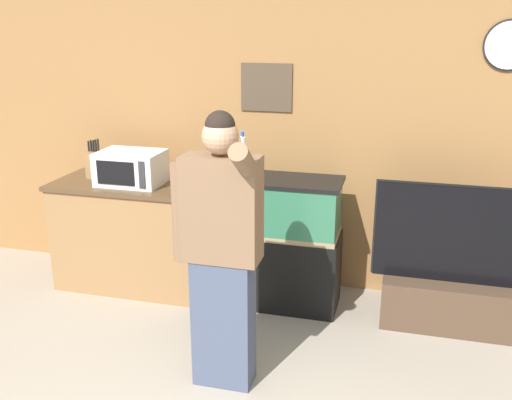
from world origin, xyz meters
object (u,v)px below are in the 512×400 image
object	(u,v)px
knife_block	(95,164)
tv_on_stand	(448,286)
aquarium_on_stand	(281,242)
counter_island	(134,234)
person_standing	(221,250)
microwave	(131,168)

from	to	relation	value
knife_block	tv_on_stand	world-z (taller)	knife_block
aquarium_on_stand	tv_on_stand	size ratio (longest dim) A/B	0.91
knife_block	counter_island	bearing A→B (deg)	-8.75
tv_on_stand	person_standing	size ratio (longest dim) A/B	0.66
knife_block	person_standing	distance (m)	1.96
microwave	tv_on_stand	world-z (taller)	microwave
person_standing	aquarium_on_stand	bearing A→B (deg)	83.87
knife_block	aquarium_on_stand	world-z (taller)	knife_block
counter_island	knife_block	bearing A→B (deg)	171.25
knife_block	person_standing	world-z (taller)	person_standing
person_standing	microwave	bearing A→B (deg)	135.42
microwave	tv_on_stand	xyz separation A→B (m)	(2.56, -0.03, -0.74)
tv_on_stand	knife_block	bearing A→B (deg)	177.72
person_standing	tv_on_stand	bearing A→B (deg)	37.76
microwave	aquarium_on_stand	size ratio (longest dim) A/B	0.49
microwave	knife_block	world-z (taller)	knife_block
aquarium_on_stand	person_standing	bearing A→B (deg)	-96.13
microwave	aquarium_on_stand	xyz separation A→B (m)	(1.27, 0.01, -0.53)
microwave	tv_on_stand	distance (m)	2.67
tv_on_stand	person_standing	distance (m)	1.89
person_standing	counter_island	bearing A→B (deg)	135.39
knife_block	tv_on_stand	xyz separation A→B (m)	(2.95, -0.12, -0.73)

